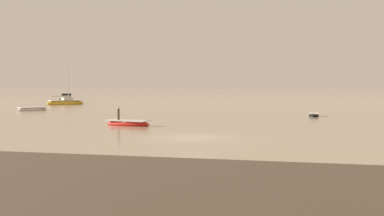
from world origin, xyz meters
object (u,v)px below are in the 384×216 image
Objects in this scene: mooring_post_right at (118,117)px; motorboat_moored_2 at (67,100)px; rowboat_moored_6 at (128,123)px; rowboat_moored_4 at (314,115)px; sailboat_moored_0 at (65,103)px; rowboat_moored_5 at (32,109)px.

motorboat_moored_2 is at bearing 122.39° from mooring_post_right.
motorboat_moored_2 reaches higher than rowboat_moored_6.
rowboat_moored_4 is 22.25m from mooring_post_right.
mooring_post_right reaches higher than rowboat_moored_6.
rowboat_moored_6 is 2.57× the size of mooring_post_right.
sailboat_moored_0 reaches higher than rowboat_moored_4.
motorboat_moored_2 is (-45.27, 31.14, 0.24)m from rowboat_moored_4.
rowboat_moored_4 is at bearing -151.52° from motorboat_moored_2.
rowboat_moored_6 is at bearing -173.91° from motorboat_moored_2.
mooring_post_right is (-0.83, 0.01, 0.53)m from rowboat_moored_6.
rowboat_moored_5 is at bearing -123.04° from sailboat_moored_0.
motorboat_moored_2 is 0.94× the size of sailboat_moored_0.
sailboat_moored_0 is 1.70× the size of rowboat_moored_6.
rowboat_moored_5 is 0.55× the size of sailboat_moored_0.
rowboat_moored_6 is (30.85, -47.34, -0.20)m from motorboat_moored_2.
rowboat_moored_6 reaches higher than rowboat_moored_4.
motorboat_moored_2 reaches higher than rowboat_moored_4.
rowboat_moored_6 is (-14.42, -16.20, 0.04)m from rowboat_moored_4.
sailboat_moored_0 reaches higher than rowboat_moored_6.
motorboat_moored_2 reaches higher than mooring_post_right.
rowboat_moored_6 is at bearing -96.79° from rowboat_moored_5.
sailboat_moored_0 is (4.61, -9.07, -0.06)m from motorboat_moored_2.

